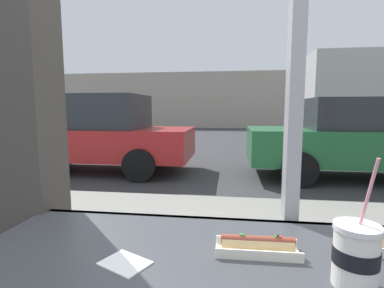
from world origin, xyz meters
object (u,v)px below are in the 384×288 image
(soda_cup_left, at_px, (356,254))
(parked_car_green, at_px, (363,138))
(parked_car_red, at_px, (90,133))
(hotdog_tray_near, at_px, (257,245))

(soda_cup_left, height_order, parked_car_green, parked_car_green)
(parked_car_red, bearing_deg, parked_car_green, 0.00)
(soda_cup_left, bearing_deg, hotdog_tray_near, 149.27)
(hotdog_tray_near, relative_size, parked_car_red, 0.05)
(soda_cup_left, bearing_deg, parked_car_red, 122.17)
(soda_cup_left, relative_size, parked_car_red, 0.07)
(soda_cup_left, relative_size, parked_car_green, 0.07)
(hotdog_tray_near, height_order, parked_car_red, parked_car_red)
(hotdog_tray_near, height_order, parked_car_green, parked_car_green)
(soda_cup_left, height_order, hotdog_tray_near, soda_cup_left)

